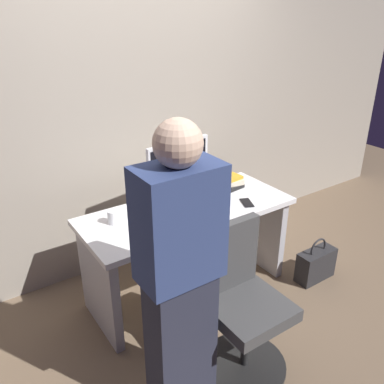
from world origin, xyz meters
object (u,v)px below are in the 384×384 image
Objects in this scene: office_chair at (241,307)px; cup_by_monitor at (113,217)px; person_at_desk at (180,278)px; cup_near_keyboard at (149,221)px; mouse at (220,205)px; book_stack at (230,182)px; cell_phone at (247,203)px; monitor at (179,168)px; keyboard at (187,215)px; desk at (188,234)px; handbag at (316,264)px.

cup_by_monitor is (-0.40, 0.87, 0.34)m from office_chair.
person_at_desk reaches higher than cup_near_keyboard.
mouse is 0.48× the size of book_stack.
book_stack is at bearing 98.20° from cell_phone.
mouse is at bearing -57.09° from monitor.
person_at_desk is at bearing -129.43° from keyboard.
keyboard is 4.60× the size of cup_near_keyboard.
cup_near_keyboard is at bearing -163.58° from cell_phone.
person_at_desk is 17.54× the size of cup_near_keyboard.
desk is 7.47× the size of book_stack.
cup_by_monitor is (-0.47, 0.20, 0.04)m from keyboard.
desk is 2.88× the size of monitor.
monitor is 5.78× the size of cup_near_keyboard.
cup_near_keyboard reaches higher than handbag.
handbag is at bearing 15.85° from office_chair.
cup_by_monitor is at bearing 114.97° from office_chair.
mouse reaches higher than handbag.
cup_by_monitor is at bearing 169.35° from desk.
handbag is (0.74, -0.35, -0.61)m from mouse.
cell_phone is at bearing -12.52° from keyboard.
cup_near_keyboard reaches higher than keyboard.
mouse is at bearing 154.55° from handbag.
mouse is at bearing -27.75° from desk.
monitor is at bearing 57.68° from person_at_desk.
monitor is at bearing 6.39° from cup_by_monitor.
monitor reaches higher than keyboard.
monitor is at bearing 174.71° from book_stack.
cup_by_monitor is at bearing -178.82° from book_stack.
cup_by_monitor is at bearing 87.65° from person_at_desk.
office_chair is at bearing 2.68° from person_at_desk.
mouse is (0.18, -0.27, -0.24)m from monitor.
cup_by_monitor is 0.25× the size of handbag.
keyboard is at bearing 84.76° from office_chair.
mouse is 1.02m from handbag.
office_chair is 1.16m from handbag.
office_chair is 4.51× the size of book_stack.
cup_by_monitor is (-0.54, 0.10, 0.26)m from desk.
handbag is (1.48, -0.56, -0.64)m from cup_by_monitor.
cell_phone is (-0.08, -0.30, -0.04)m from book_stack.
desk is at bearing 13.37° from cup_near_keyboard.
mouse is (0.28, -0.01, 0.01)m from keyboard.
cup_by_monitor is 1.71m from handbag.
desk is at bearing -99.82° from monitor.
desk is 10.81× the size of cell_phone.
cell_phone is (0.98, 0.61, -0.11)m from person_at_desk.
handbag is at bearing -20.74° from cup_by_monitor.
person_at_desk is 7.87× the size of book_stack.
person_at_desk is (-0.44, -0.02, 0.41)m from office_chair.
keyboard is (0.06, 0.67, 0.31)m from office_chair.
monitor reaches higher than office_chair.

